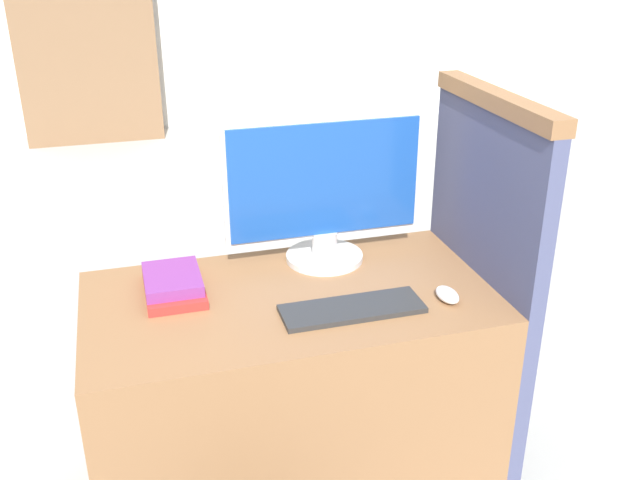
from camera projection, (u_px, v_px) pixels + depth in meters
name	position (u px, v px, depth m)	size (l,w,h in m)	color
desk	(292.00, 396.00, 2.27)	(1.21, 0.67, 0.73)	#8C603D
carrel_divider	(478.00, 289.00, 2.31)	(0.07, 0.66, 1.30)	#474C70
monitor	(324.00, 192.00, 2.25)	(0.64, 0.25, 0.48)	silver
keyboard	(352.00, 309.00, 2.03)	(0.41, 0.14, 0.02)	#2D2D2D
mouse	(447.00, 295.00, 2.09)	(0.06, 0.10, 0.03)	white
book_stack	(173.00, 284.00, 2.13)	(0.17, 0.28, 0.06)	#B72D28
bookshelf_far	(82.00, 14.00, 5.82)	(1.12, 0.32, 2.10)	#846042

